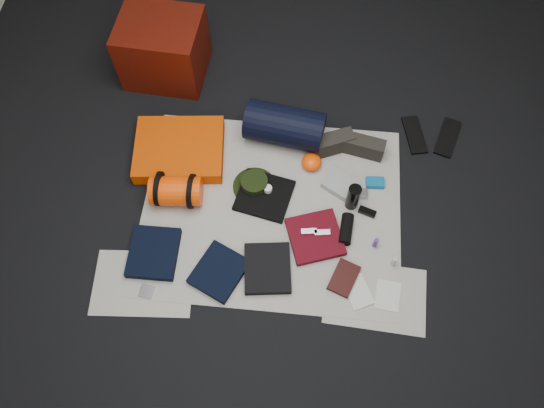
# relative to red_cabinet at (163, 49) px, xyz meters

# --- Properties ---
(floor) EXTENTS (4.50, 4.50, 0.02)m
(floor) POSITION_rel_red_cabinet_xyz_m (0.84, -1.04, -0.23)
(floor) COLOR black
(floor) RESTS_ON ground
(newspaper_mat) EXTENTS (1.60, 1.30, 0.01)m
(newspaper_mat) POSITION_rel_red_cabinet_xyz_m (0.84, -1.04, -0.22)
(newspaper_mat) COLOR beige
(newspaper_mat) RESTS_ON floor
(newspaper_sheet_front_left) EXTENTS (0.61, 0.44, 0.00)m
(newspaper_sheet_front_left) POSITION_rel_red_cabinet_xyz_m (0.14, -1.59, -0.22)
(newspaper_sheet_front_left) COLOR beige
(newspaper_sheet_front_left) RESTS_ON floor
(newspaper_sheet_front_right) EXTENTS (0.60, 0.43, 0.00)m
(newspaper_sheet_front_right) POSITION_rel_red_cabinet_xyz_m (1.49, -1.54, -0.22)
(newspaper_sheet_front_right) COLOR beige
(newspaper_sheet_front_right) RESTS_ON floor
(red_cabinet) EXTENTS (0.57, 0.48, 0.45)m
(red_cabinet) POSITION_rel_red_cabinet_xyz_m (0.00, 0.00, 0.00)
(red_cabinet) COLOR #4C0E05
(red_cabinet) RESTS_ON floor
(sleeping_pad) EXTENTS (0.61, 0.52, 0.10)m
(sleeping_pad) POSITION_rel_red_cabinet_xyz_m (0.21, -0.69, -0.17)
(sleeping_pad) COLOR #D94202
(sleeping_pad) RESTS_ON newspaper_mat
(stuff_sack) EXTENTS (0.33, 0.21, 0.18)m
(stuff_sack) POSITION_rel_red_cabinet_xyz_m (0.25, -1.02, -0.13)
(stuff_sack) COLOR #FC4304
(stuff_sack) RESTS_ON newspaper_mat
(sack_strap_left) EXTENTS (0.02, 0.22, 0.22)m
(sack_strap_left) POSITION_rel_red_cabinet_xyz_m (0.15, -1.02, -0.11)
(sack_strap_left) COLOR black
(sack_strap_left) RESTS_ON newspaper_mat
(sack_strap_right) EXTENTS (0.02, 0.22, 0.22)m
(sack_strap_right) POSITION_rel_red_cabinet_xyz_m (0.35, -1.02, -0.11)
(sack_strap_right) COLOR black
(sack_strap_right) RESTS_ON newspaper_mat
(navy_duffel) EXTENTS (0.54, 0.34, 0.26)m
(navy_duffel) POSITION_rel_red_cabinet_xyz_m (0.88, -0.49, -0.09)
(navy_duffel) COLOR black
(navy_duffel) RESTS_ON newspaper_mat
(boonie_brim) EXTENTS (0.37, 0.37, 0.01)m
(boonie_brim) POSITION_rel_red_cabinet_xyz_m (0.72, -0.89, -0.22)
(boonie_brim) COLOR black
(boonie_brim) RESTS_ON newspaper_mat
(boonie_crown) EXTENTS (0.17, 0.17, 0.08)m
(boonie_crown) POSITION_rel_red_cabinet_xyz_m (0.72, -0.89, -0.17)
(boonie_crown) COLOR black
(boonie_crown) RESTS_ON boonie_brim
(hiking_boot_left) EXTENTS (0.29, 0.20, 0.14)m
(hiking_boot_left) POSITION_rel_red_cabinet_xyz_m (1.20, -0.56, -0.15)
(hiking_boot_left) COLOR black
(hiking_boot_left) RESTS_ON newspaper_mat
(hiking_boot_right) EXTENTS (0.27, 0.15, 0.13)m
(hiking_boot_right) POSITION_rel_red_cabinet_xyz_m (1.40, -0.56, -0.15)
(hiking_boot_right) COLOR black
(hiking_boot_right) RESTS_ON newspaper_mat
(flip_flop_left) EXTENTS (0.17, 0.31, 0.02)m
(flip_flop_left) POSITION_rel_red_cabinet_xyz_m (1.75, -0.39, -0.22)
(flip_flop_left) COLOR black
(flip_flop_left) RESTS_ON floor
(flip_flop_right) EXTENTS (0.20, 0.33, 0.02)m
(flip_flop_right) POSITION_rel_red_cabinet_xyz_m (1.97, -0.39, -0.22)
(flip_flop_right) COLOR black
(flip_flop_right) RESTS_ON floor
(trousers_navy_a) EXTENTS (0.29, 0.33, 0.05)m
(trousers_navy_a) POSITION_rel_red_cabinet_xyz_m (0.17, -1.41, -0.19)
(trousers_navy_a) COLOR black
(trousers_navy_a) RESTS_ON newspaper_mat
(trousers_navy_b) EXTENTS (0.36, 0.38, 0.05)m
(trousers_navy_b) POSITION_rel_red_cabinet_xyz_m (0.58, -1.48, -0.20)
(trousers_navy_b) COLOR black
(trousers_navy_b) RESTS_ON newspaper_mat
(trousers_charcoal) EXTENTS (0.31, 0.34, 0.05)m
(trousers_charcoal) POSITION_rel_red_cabinet_xyz_m (0.86, -1.44, -0.19)
(trousers_charcoal) COLOR black
(trousers_charcoal) RESTS_ON newspaper_mat
(black_tshirt) EXTENTS (0.38, 0.37, 0.03)m
(black_tshirt) POSITION_rel_red_cabinet_xyz_m (0.79, -0.95, -0.20)
(black_tshirt) COLOR black
(black_tshirt) RESTS_ON newspaper_mat
(red_shirt) EXTENTS (0.39, 0.39, 0.04)m
(red_shirt) POSITION_rel_red_cabinet_xyz_m (1.12, -1.21, -0.20)
(red_shirt) COLOR #510812
(red_shirt) RESTS_ON newspaper_mat
(orange_stuff_sack) EXTENTS (0.17, 0.17, 0.09)m
(orange_stuff_sack) POSITION_rel_red_cabinet_xyz_m (1.07, -0.70, -0.18)
(orange_stuff_sack) COLOR #FC4304
(orange_stuff_sack) RESTS_ON newspaper_mat
(first_aid_pouch) EXTENTS (0.25, 0.24, 0.05)m
(first_aid_pouch) POSITION_rel_red_cabinet_xyz_m (1.26, -0.84, -0.19)
(first_aid_pouch) COLOR gray
(first_aid_pouch) RESTS_ON newspaper_mat
(water_bottle) EXTENTS (0.10, 0.10, 0.20)m
(water_bottle) POSITION_rel_red_cabinet_xyz_m (1.34, -0.96, -0.12)
(water_bottle) COLOR black
(water_bottle) RESTS_ON newspaper_mat
(speaker) EXTENTS (0.09, 0.20, 0.07)m
(speaker) POSITION_rel_red_cabinet_xyz_m (1.31, -1.15, -0.18)
(speaker) COLOR black
(speaker) RESTS_ON newspaper_mat
(compact_camera) EXTENTS (0.10, 0.07, 0.04)m
(compact_camera) POSITION_rel_red_cabinet_xyz_m (1.39, -0.89, -0.20)
(compact_camera) COLOR #A4A4A9
(compact_camera) RESTS_ON newspaper_mat
(cyan_case) EXTENTS (0.12, 0.08, 0.04)m
(cyan_case) POSITION_rel_red_cabinet_xyz_m (1.48, -0.80, -0.20)
(cyan_case) COLOR #0E5D89
(cyan_case) RESTS_ON newspaper_mat
(toiletry_purple) EXTENTS (0.04, 0.04, 0.08)m
(toiletry_purple) POSITION_rel_red_cabinet_xyz_m (1.48, -1.22, -0.18)
(toiletry_purple) COLOR #4A2780
(toiletry_purple) RESTS_ON newspaper_mat
(toiletry_clear) EXTENTS (0.03, 0.03, 0.08)m
(toiletry_clear) POSITION_rel_red_cabinet_xyz_m (1.59, -1.33, -0.18)
(toiletry_clear) COLOR #AAAEA9
(toiletry_clear) RESTS_ON newspaper_mat
(paperback_book) EXTENTS (0.20, 0.24, 0.03)m
(paperback_book) POSITION_rel_red_cabinet_xyz_m (1.31, -1.45, -0.20)
(paperback_book) COLOR black
(paperback_book) RESTS_ON newspaper_mat
(map_booklet) EXTENTS (0.20, 0.23, 0.01)m
(map_booklet) POSITION_rel_red_cabinet_xyz_m (1.39, -1.52, -0.21)
(map_booklet) COLOR beige
(map_booklet) RESTS_ON newspaper_mat
(map_printout) EXTENTS (0.16, 0.19, 0.01)m
(map_printout) POSITION_rel_red_cabinet_xyz_m (1.56, -1.53, -0.22)
(map_printout) COLOR beige
(map_printout) RESTS_ON newspaper_mat
(sunglasses) EXTENTS (0.12, 0.08, 0.03)m
(sunglasses) POSITION_rel_red_cabinet_xyz_m (1.44, -1.01, -0.21)
(sunglasses) COLOR black
(sunglasses) RESTS_ON newspaper_mat
(key_cluster) EXTENTS (0.09, 0.09, 0.01)m
(key_cluster) POSITION_rel_red_cabinet_xyz_m (0.17, -1.64, -0.21)
(key_cluster) COLOR #A4A4A9
(key_cluster) RESTS_ON newspaper_mat
(tape_roll) EXTENTS (0.05, 0.05, 0.03)m
(tape_roll) POSITION_rel_red_cabinet_xyz_m (0.81, -0.92, -0.17)
(tape_roll) COLOR silver
(tape_roll) RESTS_ON black_tshirt
(energy_bar_a) EXTENTS (0.10, 0.05, 0.01)m
(energy_bar_a) POSITION_rel_red_cabinet_xyz_m (1.08, -1.19, -0.17)
(energy_bar_a) COLOR #A4A4A9
(energy_bar_a) RESTS_ON red_shirt
(energy_bar_b) EXTENTS (0.10, 0.05, 0.01)m
(energy_bar_b) POSITION_rel_red_cabinet_xyz_m (1.16, -1.19, -0.17)
(energy_bar_b) COLOR #A4A4A9
(energy_bar_b) RESTS_ON red_shirt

